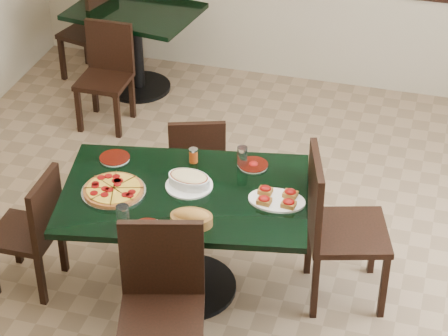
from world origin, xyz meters
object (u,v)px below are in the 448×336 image
(chair_near, at_px, (162,298))
(back_table, at_px, (136,34))
(chair_far, at_px, (197,161))
(lasagna_casserole, at_px, (189,180))
(chair_right, at_px, (333,221))
(bread_basket, at_px, (191,218))
(chair_left, at_px, (34,227))
(back_chair_left, at_px, (95,28))
(main_table, at_px, (185,217))
(back_chair_near, at_px, (107,69))
(bruschetta_platter, at_px, (277,198))
(pepperoni_pizza, at_px, (114,190))

(chair_near, bearing_deg, back_table, 97.57)
(chair_far, bearing_deg, lasagna_casserole, 84.92)
(chair_right, distance_m, bread_basket, 0.90)
(chair_left, xyz_separation_m, back_chair_left, (-0.73, 2.68, 0.04))
(main_table, distance_m, back_chair_near, 2.21)
(chair_right, xyz_separation_m, chair_left, (-1.76, -0.41, -0.11))
(chair_far, bearing_deg, bruschetta_platter, 115.63)
(lasagna_casserole, height_order, bread_basket, bread_basket)
(main_table, bearing_deg, pepperoni_pizza, -174.22)
(chair_far, distance_m, pepperoni_pizza, 0.97)
(chair_near, bearing_deg, pepperoni_pizza, 115.20)
(chair_near, height_order, back_chair_left, chair_near)
(chair_far, height_order, bread_basket, bread_basket)
(back_chair_near, height_order, back_chair_left, back_chair_left)
(back_chair_left, xyz_separation_m, pepperoni_pizza, (1.23, -2.58, 0.28))
(back_table, distance_m, chair_right, 3.01)
(chair_left, relative_size, back_chair_near, 0.98)
(chair_right, bearing_deg, back_chair_left, 31.12)
(chair_left, height_order, back_chair_left, back_chair_left)
(chair_far, height_order, pepperoni_pizza, chair_far)
(chair_near, distance_m, bread_basket, 0.47)
(main_table, distance_m, back_chair_left, 2.96)
(back_chair_near, relative_size, pepperoni_pizza, 2.20)
(chair_far, xyz_separation_m, pepperoni_pizza, (-0.23, -0.89, 0.32))
(chair_right, distance_m, pepperoni_pizza, 1.31)
(bruschetta_platter, bearing_deg, bread_basket, -141.19)
(back_table, relative_size, pepperoni_pizza, 2.96)
(back_chair_left, distance_m, lasagna_casserole, 2.93)
(back_chair_left, bearing_deg, lasagna_casserole, 48.41)
(back_chair_near, height_order, bread_basket, bread_basket)
(main_table, relative_size, back_chair_near, 1.89)
(back_table, relative_size, chair_near, 1.17)
(chair_far, distance_m, chair_right, 1.18)
(back_table, xyz_separation_m, bruschetta_platter, (1.76, -2.32, 0.25))
(back_chair_near, distance_m, back_chair_left, 0.75)
(chair_far, distance_m, back_chair_near, 1.51)
(chair_far, bearing_deg, back_table, -76.01)
(back_table, bearing_deg, back_chair_near, -85.32)
(main_table, bearing_deg, back_chair_left, 112.63)
(back_table, xyz_separation_m, chair_far, (1.05, -1.61, -0.08))
(chair_right, relative_size, bread_basket, 3.88)
(back_chair_near, bearing_deg, pepperoni_pizza, -66.49)
(back_table, xyz_separation_m, chair_right, (2.08, -2.18, 0.04))
(main_table, bearing_deg, chair_near, -93.39)
(back_chair_left, xyz_separation_m, bruschetta_platter, (2.17, -2.41, 0.28))
(pepperoni_pizza, xyz_separation_m, lasagna_casserole, (0.41, 0.18, 0.03))
(bread_basket, height_order, bruschetta_platter, bread_basket)
(chair_far, xyz_separation_m, back_chair_left, (-1.46, 1.70, 0.05))
(chair_far, xyz_separation_m, chair_right, (1.02, -0.57, 0.12))
(main_table, relative_size, bread_basket, 6.11)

